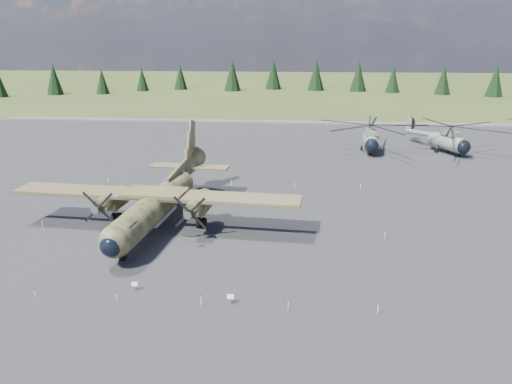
{
  "coord_description": "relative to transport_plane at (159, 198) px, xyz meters",
  "views": [
    {
      "loc": [
        8.56,
        -43.71,
        17.62
      ],
      "look_at": [
        4.37,
        2.0,
        3.59
      ],
      "focal_mm": 35.0,
      "sensor_mm": 36.0,
      "label": 1
    }
  ],
  "objects": [
    {
      "name": "info_placard_left",
      "position": [
        1.94,
        -13.86,
        -2.21
      ],
      "size": [
        0.46,
        0.23,
        0.7
      ],
      "rotation": [
        0.0,
        0.0,
        0.11
      ],
      "color": "gray",
      "rests_on": "ground"
    },
    {
      "name": "transport_plane",
      "position": [
        0.0,
        0.0,
        0.0
      ],
      "size": [
        28.3,
        25.66,
        9.32
      ],
      "rotation": [
        0.0,
        0.0,
        -0.07
      ],
      "color": "#313B20",
      "rests_on": "ground"
    },
    {
      "name": "barrier_fence",
      "position": [
        4.77,
        -2.14,
        -2.17
      ],
      "size": [
        33.12,
        29.62,
        0.85
      ],
      "color": "white",
      "rests_on": "ground"
    },
    {
      "name": "apron",
      "position": [
        5.24,
        7.93,
        -2.68
      ],
      "size": [
        120.0,
        120.0,
        0.04
      ],
      "primitive_type": "cube",
      "color": "#5F5E63",
      "rests_on": "ground"
    },
    {
      "name": "ground",
      "position": [
        5.24,
        -2.07,
        -2.68
      ],
      "size": [
        500.0,
        500.0,
        0.0
      ],
      "primitive_type": "plane",
      "color": "#4E5827",
      "rests_on": "ground"
    },
    {
      "name": "info_placard_right",
      "position": [
        9.21,
        -15.14,
        -2.18
      ],
      "size": [
        0.48,
        0.22,
        0.75
      ],
      "rotation": [
        0.0,
        0.0,
        -0.04
      ],
      "color": "gray",
      "rests_on": "ground"
    },
    {
      "name": "helicopter_mid",
      "position": [
        37.38,
        35.84,
        0.58
      ],
      "size": [
        23.87,
        23.87,
        4.59
      ],
      "rotation": [
        0.0,
        0.0,
        0.42
      ],
      "color": "gray",
      "rests_on": "ground"
    },
    {
      "name": "treeline",
      "position": [
        11.83,
        6.3,
        2.15
      ],
      "size": [
        294.22,
        296.37,
        10.99
      ],
      "color": "black",
      "rests_on": "ground"
    },
    {
      "name": "helicopter_near",
      "position": [
        25.09,
        35.7,
        0.62
      ],
      "size": [
        19.58,
        22.17,
        4.64
      ],
      "rotation": [
        0.0,
        0.0,
        -0.08
      ],
      "color": "gray",
      "rests_on": "ground"
    }
  ]
}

